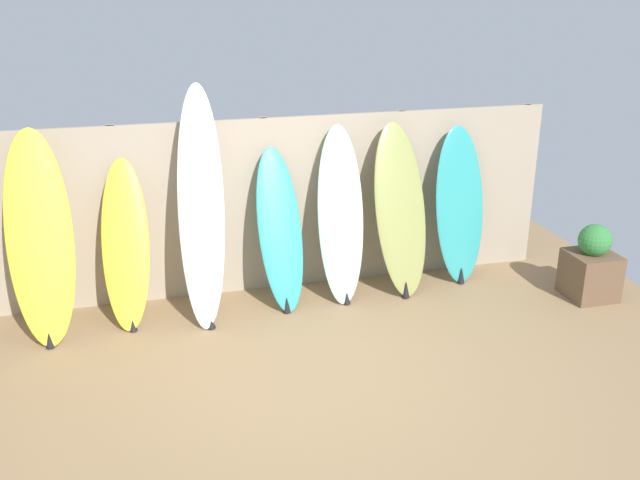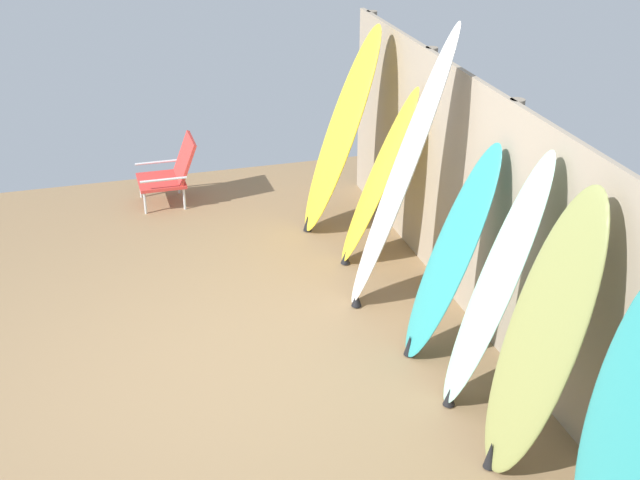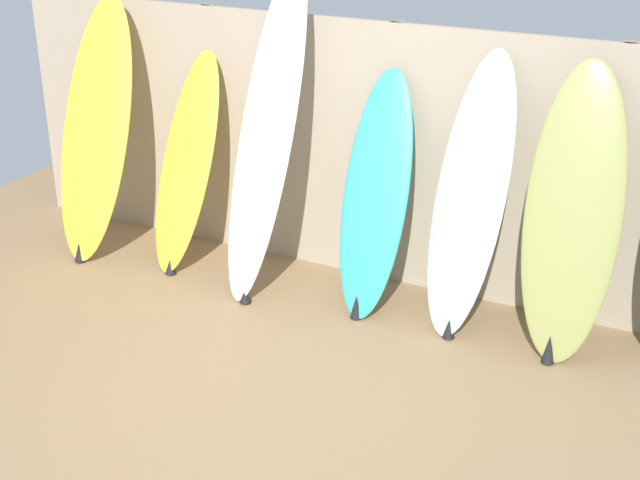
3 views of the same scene
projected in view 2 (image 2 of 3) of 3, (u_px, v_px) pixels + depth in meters
ground at (220, 381)px, 6.03m from camera, size 7.68×7.68×0.00m
fence_back at (501, 226)px, 6.14m from camera, size 6.08×0.11×1.80m
surfboard_yellow_0 at (341, 132)px, 7.83m from camera, size 0.60×0.77×1.87m
surfboard_yellow_1 at (378, 179)px, 7.31m from camera, size 0.50×0.70×1.52m
surfboard_white_2 at (402, 172)px, 6.53m from camera, size 0.53×0.84×2.19m
surfboard_teal_3 at (451, 256)px, 6.05m from camera, size 0.48×0.67×1.54m
surfboard_seafoam_4 at (495, 286)px, 5.47m from camera, size 0.53×0.65×1.73m
surfboard_olive_5 at (542, 337)px, 4.92m from camera, size 0.63×0.65×1.74m
surfboard_teal_6 at (631, 416)px, 4.36m from camera, size 0.60×0.42×1.66m
beach_chair at (172, 171)px, 8.62m from camera, size 0.50×0.56×0.65m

